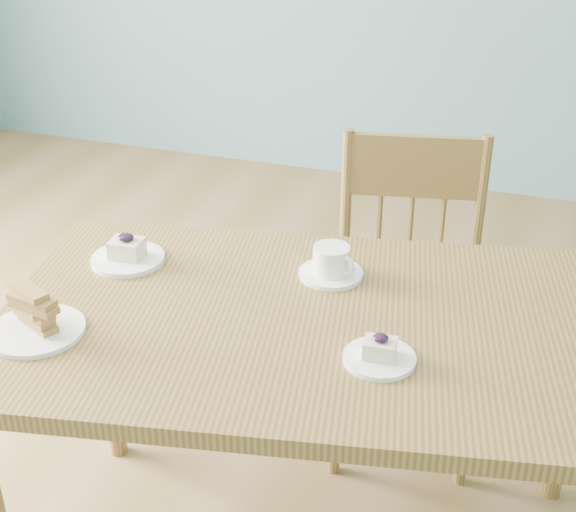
{
  "coord_description": "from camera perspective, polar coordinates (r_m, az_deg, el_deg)",
  "views": [
    {
      "loc": [
        0.71,
        -1.41,
        1.62
      ],
      "look_at": [
        0.22,
        -0.0,
        0.83
      ],
      "focal_mm": 50.0,
      "sensor_mm": 36.0,
      "label": 1
    }
  ],
  "objects": [
    {
      "name": "cheesecake_plate_far",
      "position": [
        1.92,
        -11.35,
        0.1
      ],
      "size": [
        0.17,
        0.17,
        0.07
      ],
      "rotation": [
        0.0,
        0.0,
        0.07
      ],
      "color": "white",
      "rests_on": "dining_table"
    },
    {
      "name": "cheesecake_plate_near",
      "position": [
        1.55,
        6.53,
        -6.95
      ],
      "size": [
        0.14,
        0.14,
        0.06
      ],
      "rotation": [
        0.0,
        0.0,
        0.08
      ],
      "color": "white",
      "rests_on": "dining_table"
    },
    {
      "name": "coffee_cup",
      "position": [
        1.81,
        3.12,
        -0.56
      ],
      "size": [
        0.15,
        0.15,
        0.07
      ],
      "rotation": [
        0.0,
        0.0,
        -0.41
      ],
      "color": "white",
      "rests_on": "dining_table"
    },
    {
      "name": "dining_chair",
      "position": [
        2.28,
        8.44,
        -3.03
      ],
      "size": [
        0.48,
        0.47,
        0.91
      ],
      "rotation": [
        0.0,
        0.0,
        0.2
      ],
      "color": "olive",
      "rests_on": "ground"
    },
    {
      "name": "dining_table",
      "position": [
        1.71,
        2.3,
        -6.46
      ],
      "size": [
        1.48,
        1.02,
        0.73
      ],
      "rotation": [
        0.0,
        0.0,
        0.19
      ],
      "color": "olive",
      "rests_on": "ground"
    },
    {
      "name": "biscotti_plate",
      "position": [
        1.68,
        -17.57,
        -4.24
      ],
      "size": [
        0.19,
        0.19,
        0.1
      ],
      "rotation": [
        0.0,
        0.0,
        -0.41
      ],
      "color": "white",
      "rests_on": "dining_table"
    }
  ]
}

